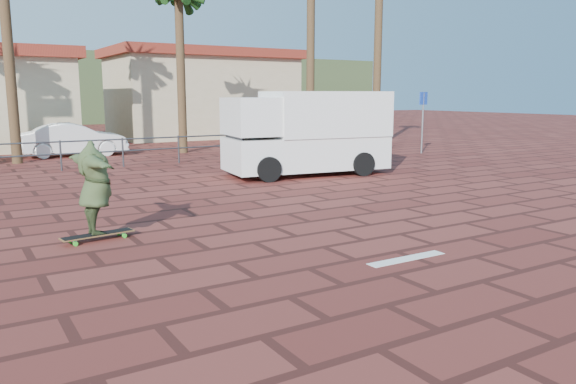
# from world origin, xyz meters

# --- Properties ---
(ground) EXTENTS (120.00, 120.00, 0.00)m
(ground) POSITION_xyz_m (0.00, 0.00, 0.00)
(ground) COLOR maroon
(ground) RESTS_ON ground
(paint_stripe) EXTENTS (1.40, 0.22, 0.01)m
(paint_stripe) POSITION_xyz_m (0.70, -1.20, 0.00)
(paint_stripe) COLOR white
(paint_stripe) RESTS_ON ground
(guardrail) EXTENTS (24.06, 0.06, 1.00)m
(guardrail) POSITION_xyz_m (0.00, 12.00, 0.68)
(guardrail) COLOR #47494F
(guardrail) RESTS_ON ground
(building_east) EXTENTS (10.60, 6.60, 5.00)m
(building_east) POSITION_xyz_m (8.00, 24.00, 2.54)
(building_east) COLOR beige
(building_east) RESTS_ON ground
(hill_front) EXTENTS (70.00, 18.00, 6.00)m
(hill_front) POSITION_xyz_m (0.00, 50.00, 3.00)
(hill_front) COLOR #384C28
(hill_front) RESTS_ON ground
(longboard) EXTENTS (1.25, 0.44, 0.12)m
(longboard) POSITION_xyz_m (-3.05, 2.34, 0.10)
(longboard) COLOR olive
(longboard) RESTS_ON ground
(skateboarder) EXTENTS (0.71, 1.99, 1.59)m
(skateboarder) POSITION_xyz_m (-3.05, 2.34, 0.91)
(skateboarder) COLOR #3A4A28
(skateboarder) RESTS_ON longboard
(campervan) EXTENTS (5.15, 2.72, 2.55)m
(campervan) POSITION_xyz_m (4.41, 7.21, 1.34)
(campervan) COLOR white
(campervan) RESTS_ON ground
(car_white) EXTENTS (4.13, 1.72, 1.33)m
(car_white) POSITION_xyz_m (-0.72, 16.50, 0.66)
(car_white) COLOR white
(car_white) RESTS_ON ground
(street_sign) EXTENTS (0.51, 0.15, 2.55)m
(street_sign) POSITION_xyz_m (12.00, 10.00, 1.79)
(street_sign) COLOR gray
(street_sign) RESTS_ON ground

